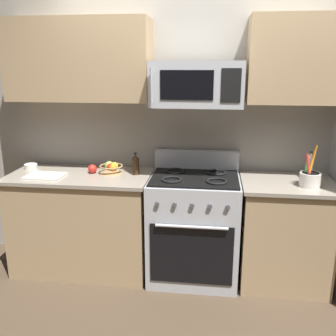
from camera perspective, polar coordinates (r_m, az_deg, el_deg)
name	(u,v)px	position (r m, az deg, el deg)	size (l,w,h in m)	color
ground_plane	(187,326)	(2.96, 2.90, -22.89)	(16.00, 16.00, 0.00)	#473828
wall_back	(198,126)	(3.44, 4.60, 6.43)	(8.00, 0.10, 2.60)	#9E998E
counter_left	(83,222)	(3.52, -12.91, -8.06)	(1.25, 0.62, 0.91)	tan
range_oven	(194,226)	(3.32, 3.96, -8.85)	(0.76, 0.66, 1.09)	#B2B5BA
counter_right	(284,233)	(3.38, 17.28, -9.43)	(0.76, 0.62, 0.91)	tan
microwave	(197,84)	(3.06, 4.42, 12.68)	(0.73, 0.44, 0.35)	#B2B5BA
upper_cabinets_left	(78,60)	(3.39, -13.53, 15.69)	(1.24, 0.34, 0.68)	tan
upper_cabinets_right	(296,60)	(3.24, 18.95, 15.34)	(0.75, 0.34, 0.68)	tan
utensil_crock	(310,178)	(3.14, 20.85, -1.51)	(0.16, 0.16, 0.33)	white
fruit_basket	(111,168)	(3.34, -8.65, -0.02)	(0.21, 0.21, 0.10)	#9E7A4C
apple_loose	(92,169)	(3.37, -11.47, -0.13)	(0.08, 0.08, 0.08)	red
cutting_board	(45,176)	(3.38, -18.25, -1.15)	(0.32, 0.23, 0.02)	silver
bottle_soy	(136,164)	(3.27, -4.98, 0.54)	(0.06, 0.06, 0.20)	#382314
bottle_vinegar	(310,166)	(3.35, 20.83, 0.29)	(0.06, 0.06, 0.24)	silver
prep_bowl	(31,166)	(3.68, -20.21, 0.26)	(0.12, 0.12, 0.05)	white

